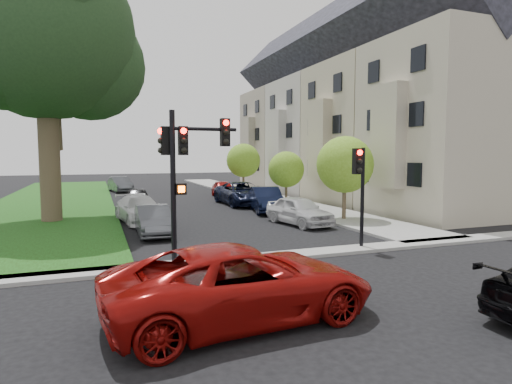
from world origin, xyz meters
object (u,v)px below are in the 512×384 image
object	(u,v)px
car_parked_9	(120,184)
small_tree_c	(243,160)
small_tree_b	(286,169)
traffic_signal_main	(185,159)
eucalyptus	(43,31)
traffic_signal_secondary	(360,179)
car_parked_6	(140,209)
car_parked_7	(137,197)
car_parked_3	(223,189)
car_cross_near	(242,283)
car_parked_1	(266,200)
car_parked_2	(242,193)
small_tree_a	(345,165)
car_parked_0	(299,211)
car_parked_5	(153,220)

from	to	relation	value
car_parked_9	small_tree_c	bearing A→B (deg)	-39.80
small_tree_b	traffic_signal_main	size ratio (longest dim) A/B	0.77
eucalyptus	small_tree_c	xyz separation A→B (m)	(14.51, 11.82, -6.65)
traffic_signal_secondary	car_parked_9	size ratio (longest dim) A/B	0.86
small_tree_b	car_parked_9	size ratio (longest dim) A/B	0.86
eucalyptus	traffic_signal_secondary	bearing A→B (deg)	-43.66
car_parked_6	small_tree_c	bearing A→B (deg)	44.42
small_tree_b	traffic_signal_main	bearing A→B (deg)	-125.59
car_parked_7	car_parked_9	world-z (taller)	car_parked_9
traffic_signal_main	car_parked_3	bearing A→B (deg)	70.78
car_cross_near	traffic_signal_secondary	bearing A→B (deg)	-56.84
car_cross_near	car_parked_3	world-z (taller)	car_cross_near
car_parked_1	car_parked_2	xyz separation A→B (m)	(-0.22, 4.03, 0.04)
car_parked_9	car_parked_2	bearing A→B (deg)	-71.21
car_parked_2	car_parked_9	world-z (taller)	car_parked_2
small_tree_b	car_parked_9	bearing A→B (deg)	124.05
small_tree_a	traffic_signal_secondary	world-z (taller)	small_tree_a
small_tree_b	car_cross_near	distance (m)	20.73
eucalyptus	small_tree_b	bearing A→B (deg)	10.39
car_parked_3	eucalyptus	bearing A→B (deg)	-134.25
car_parked_0	car_parked_9	bearing A→B (deg)	98.70
car_parked_0	car_parked_7	world-z (taller)	car_parked_0
eucalyptus	car_parked_2	bearing A→B (deg)	18.94
small_tree_c	car_parked_7	bearing A→B (deg)	-146.76
small_tree_c	car_parked_0	bearing A→B (deg)	-99.40
car_parked_1	car_parked_2	distance (m)	4.04
car_parked_9	car_cross_near	bearing A→B (deg)	-98.31
car_parked_2	small_tree_b	bearing A→B (deg)	-27.60
car_parked_1	traffic_signal_secondary	bearing A→B (deg)	-81.49
car_parked_7	small_tree_b	bearing A→B (deg)	-6.80
small_tree_c	car_parked_3	xyz separation A→B (m)	(-2.45, -2.04, -2.29)
traffic_signal_main	car_parked_7	size ratio (longest dim) A/B	1.31
traffic_signal_main	car_parked_5	size ratio (longest dim) A/B	1.25
eucalyptus	car_parked_6	xyz separation A→B (m)	(4.32, -1.48, -8.95)
eucalyptus	car_parked_1	world-z (taller)	eucalyptus
car_parked_0	car_parked_5	distance (m)	7.18
small_tree_c	car_parked_6	distance (m)	16.91
car_parked_9	small_tree_b	bearing A→B (deg)	-65.60
traffic_signal_secondary	car_parked_7	xyz separation A→B (m)	(-6.56, 16.25, -1.99)
traffic_signal_secondary	car_parked_0	bearing A→B (deg)	86.14
car_parked_2	car_parked_9	bearing A→B (deg)	117.19
eucalyptus	car_parked_5	distance (m)	11.36
car_parked_5	car_parked_7	distance (m)	10.70
car_parked_3	car_parked_6	bearing A→B (deg)	-117.80
traffic_signal_secondary	car_parked_5	size ratio (longest dim) A/B	0.96
car_parked_7	car_cross_near	bearing A→B (deg)	-80.00
car_parked_1	car_parked_6	size ratio (longest dim) A/B	0.98
car_parked_2	car_parked_7	xyz separation A→B (m)	(-6.98, 1.40, -0.16)
traffic_signal_secondary	car_cross_near	size ratio (longest dim) A/B	0.65
car_parked_6	car_parked_3	bearing A→B (deg)	47.37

